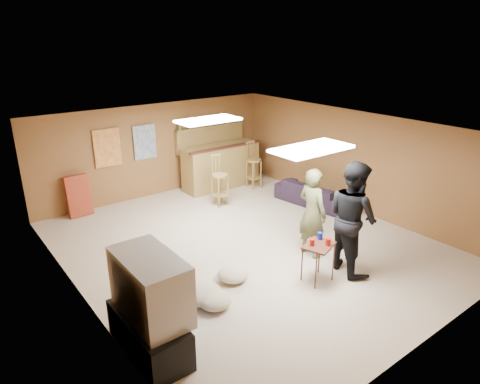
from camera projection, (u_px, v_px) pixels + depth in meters
ground at (246, 245)px, 8.02m from camera, size 7.00×7.00×0.00m
ceiling at (247, 129)px, 7.26m from camera, size 6.00×7.00×0.02m
wall_back at (156, 150)px, 10.24m from camera, size 6.00×0.02×2.20m
wall_front at (431, 271)px, 5.04m from camera, size 6.00×0.02×2.20m
wall_left at (77, 235)px, 5.93m from camera, size 0.02×7.00×2.20m
wall_right at (354, 161)px, 9.35m from camera, size 0.02×7.00×2.20m
tv_stand at (149, 334)px, 5.27m from camera, size 0.55×1.30×0.50m
dvd_box at (165, 333)px, 5.43m from camera, size 0.35×0.50×0.08m
tv_body at (150, 287)px, 5.08m from camera, size 0.60×1.10×0.80m
tv_screen at (173, 278)px, 5.26m from camera, size 0.02×0.95×0.65m
bar_counter at (221, 166)px, 10.88m from camera, size 2.00×0.60×1.10m
bar_lip at (227, 147)px, 10.50m from camera, size 2.10×0.12×0.05m
bar_shelf at (210, 126)px, 10.88m from camera, size 2.00×0.18×0.05m
bar_backing at (210, 138)px, 11.00m from camera, size 2.00×0.14×0.60m
poster_left at (107, 148)px, 9.44m from camera, size 0.60×0.03×0.85m
poster_right at (145, 142)px, 9.95m from camera, size 0.55×0.03×0.80m
folding_chair_stack at (79, 196)px, 9.18m from camera, size 0.50×0.26×0.91m
ceiling_panel_front at (312, 149)px, 6.15m from camera, size 1.20×0.60×0.04m
ceiling_panel_back at (208, 120)px, 8.16m from camera, size 1.20×0.60×0.04m
person_olive at (312, 213)px, 7.42m from camera, size 0.39×0.59×1.61m
person_black at (352, 217)px, 6.89m from camera, size 0.90×1.05×1.88m
sofa at (313, 193)px, 9.88m from camera, size 0.93×1.85×0.52m
tray_table at (318, 263)px, 6.77m from camera, size 0.59×0.53×0.64m
cup_red_near at (312, 242)px, 6.62m from camera, size 0.10×0.10×0.11m
cup_red_far at (328, 242)px, 6.63m from camera, size 0.11×0.11×0.12m
cup_blue at (320, 236)px, 6.82m from camera, size 0.11×0.11×0.11m
bar_stool_left at (220, 182)px, 9.70m from camera, size 0.40×0.40×1.12m
bar_stool_right at (254, 166)px, 10.84m from camera, size 0.47×0.47×1.15m
cushion_near_tv at (202, 294)px, 6.29m from camera, size 0.67×0.67×0.26m
cushion_mid at (233, 274)px, 6.84m from camera, size 0.57×0.57×0.22m
cushion_far at (215, 300)px, 6.17m from camera, size 0.59×0.59×0.22m
bottle_row at (204, 121)px, 10.70m from camera, size 1.48×0.08×0.26m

